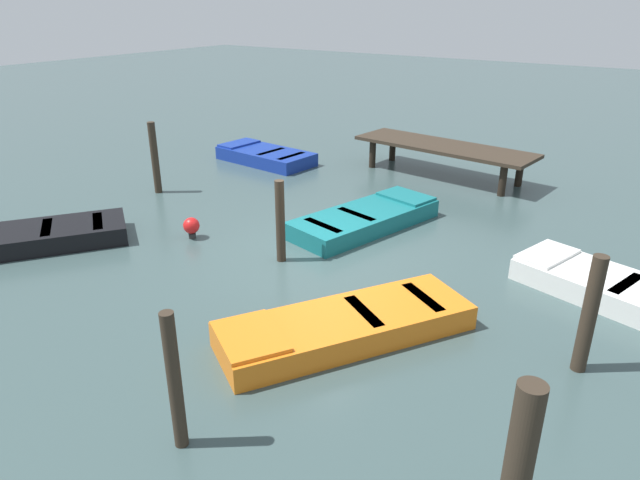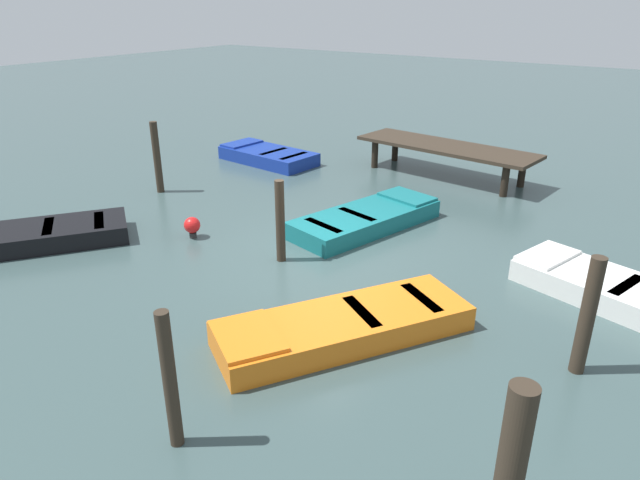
{
  "view_description": "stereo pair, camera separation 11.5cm",
  "coord_description": "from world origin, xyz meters",
  "px_view_note": "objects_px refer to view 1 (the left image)",
  "views": [
    {
      "loc": [
        6.02,
        -8.85,
        4.95
      ],
      "look_at": [
        0.0,
        0.0,
        0.35
      ],
      "focal_mm": 31.96,
      "sensor_mm": 36.0,
      "label": 1
    },
    {
      "loc": [
        6.11,
        -8.78,
        4.95
      ],
      "look_at": [
        0.0,
        0.0,
        0.35
      ],
      "focal_mm": 31.96,
      "sensor_mm": 36.0,
      "label": 2
    }
  ],
  "objects_px": {
    "mooring_piling_far_left": "(175,382)",
    "mooring_piling_near_left": "(589,315)",
    "mooring_piling_near_right": "(280,222)",
    "rowboat_teal": "(366,218)",
    "mooring_piling_mid_right": "(155,158)",
    "rowboat_orange": "(344,326)",
    "dock_segment": "(443,149)",
    "marker_buoy": "(191,226)",
    "rowboat_white": "(609,287)",
    "mooring_piling_mid_left": "(517,474)",
    "rowboat_blue": "(265,156)",
    "rowboat_black": "(32,237)"
  },
  "relations": [
    {
      "from": "mooring_piling_near_right",
      "to": "mooring_piling_mid_left",
      "type": "bearing_deg",
      "value": -34.47
    },
    {
      "from": "rowboat_blue",
      "to": "mooring_piling_mid_left",
      "type": "xyz_separation_m",
      "value": [
        10.83,
        -9.6,
        0.76
      ]
    },
    {
      "from": "mooring_piling_mid_right",
      "to": "mooring_piling_near_left",
      "type": "distance_m",
      "value": 11.44
    },
    {
      "from": "rowboat_black",
      "to": "mooring_piling_near_left",
      "type": "distance_m",
      "value": 10.82
    },
    {
      "from": "mooring_piling_mid_right",
      "to": "mooring_piling_far_left",
      "type": "height_order",
      "value": "mooring_piling_mid_right"
    },
    {
      "from": "rowboat_teal",
      "to": "mooring_piling_far_left",
      "type": "xyz_separation_m",
      "value": [
        1.69,
        -7.3,
        0.69
      ]
    },
    {
      "from": "rowboat_white",
      "to": "rowboat_blue",
      "type": "bearing_deg",
      "value": -2.62
    },
    {
      "from": "rowboat_teal",
      "to": "mooring_piling_near_left",
      "type": "distance_m",
      "value": 6.14
    },
    {
      "from": "dock_segment",
      "to": "mooring_piling_mid_right",
      "type": "height_order",
      "value": "mooring_piling_mid_right"
    },
    {
      "from": "dock_segment",
      "to": "marker_buoy",
      "type": "distance_m",
      "value": 8.02
    },
    {
      "from": "rowboat_blue",
      "to": "mooring_piling_near_left",
      "type": "height_order",
      "value": "mooring_piling_near_left"
    },
    {
      "from": "rowboat_blue",
      "to": "rowboat_white",
      "type": "bearing_deg",
      "value": 166.76
    },
    {
      "from": "rowboat_black",
      "to": "mooring_piling_mid_right",
      "type": "distance_m",
      "value": 4.12
    },
    {
      "from": "mooring_piling_near_left",
      "to": "marker_buoy",
      "type": "bearing_deg",
      "value": 177.89
    },
    {
      "from": "rowboat_orange",
      "to": "mooring_piling_near_left",
      "type": "relative_size",
      "value": 2.3
    },
    {
      "from": "rowboat_black",
      "to": "marker_buoy",
      "type": "bearing_deg",
      "value": 166.69
    },
    {
      "from": "rowboat_teal",
      "to": "marker_buoy",
      "type": "bearing_deg",
      "value": 147.89
    },
    {
      "from": "rowboat_teal",
      "to": "mooring_piling_mid_right",
      "type": "relative_size",
      "value": 2.05
    },
    {
      "from": "dock_segment",
      "to": "mooring_piling_mid_left",
      "type": "height_order",
      "value": "mooring_piling_mid_left"
    },
    {
      "from": "dock_segment",
      "to": "mooring_piling_far_left",
      "type": "xyz_separation_m",
      "value": [
        1.85,
        -12.1,
        0.07
      ]
    },
    {
      "from": "rowboat_blue",
      "to": "mooring_piling_mid_right",
      "type": "bearing_deg",
      "value": 88.62
    },
    {
      "from": "rowboat_teal",
      "to": "mooring_piling_far_left",
      "type": "relative_size",
      "value": 2.17
    },
    {
      "from": "mooring_piling_near_right",
      "to": "rowboat_teal",
      "type": "bearing_deg",
      "value": 79.02
    },
    {
      "from": "mooring_piling_near_right",
      "to": "rowboat_black",
      "type": "bearing_deg",
      "value": -153.26
    },
    {
      "from": "dock_segment",
      "to": "marker_buoy",
      "type": "relative_size",
      "value": 11.39
    },
    {
      "from": "mooring_piling_mid_right",
      "to": "mooring_piling_near_right",
      "type": "bearing_deg",
      "value": -15.99
    },
    {
      "from": "mooring_piling_near_left",
      "to": "mooring_piling_mid_left",
      "type": "height_order",
      "value": "mooring_piling_mid_left"
    },
    {
      "from": "rowboat_blue",
      "to": "mooring_piling_mid_right",
      "type": "relative_size",
      "value": 1.7
    },
    {
      "from": "rowboat_blue",
      "to": "mooring_piling_near_right",
      "type": "height_order",
      "value": "mooring_piling_near_right"
    },
    {
      "from": "mooring_piling_mid_right",
      "to": "rowboat_black",
      "type": "bearing_deg",
      "value": -81.12
    },
    {
      "from": "rowboat_blue",
      "to": "mooring_piling_far_left",
      "type": "xyz_separation_m",
      "value": [
        7.18,
        -10.36,
        0.69
      ]
    },
    {
      "from": "rowboat_teal",
      "to": "mooring_piling_far_left",
      "type": "distance_m",
      "value": 7.53
    },
    {
      "from": "rowboat_blue",
      "to": "mooring_piling_mid_left",
      "type": "distance_m",
      "value": 14.49
    },
    {
      "from": "rowboat_black",
      "to": "rowboat_white",
      "type": "bearing_deg",
      "value": 147.67
    },
    {
      "from": "mooring_piling_mid_left",
      "to": "mooring_piling_near_right",
      "type": "xyz_separation_m",
      "value": [
        -5.83,
        4.0,
        -0.13
      ]
    },
    {
      "from": "rowboat_white",
      "to": "mooring_piling_mid_right",
      "type": "xyz_separation_m",
      "value": [
        -11.22,
        -0.46,
        0.75
      ]
    },
    {
      "from": "dock_segment",
      "to": "mooring_piling_mid_right",
      "type": "xyz_separation_m",
      "value": [
        -5.79,
        -5.78,
        0.13
      ]
    },
    {
      "from": "mooring_piling_far_left",
      "to": "mooring_piling_near_left",
      "type": "relative_size",
      "value": 1.01
    },
    {
      "from": "rowboat_black",
      "to": "mooring_piling_mid_left",
      "type": "distance_m",
      "value": 10.81
    },
    {
      "from": "marker_buoy",
      "to": "mooring_piling_mid_right",
      "type": "bearing_deg",
      "value": 150.51
    },
    {
      "from": "dock_segment",
      "to": "rowboat_white",
      "type": "bearing_deg",
      "value": -38.13
    },
    {
      "from": "rowboat_white",
      "to": "mooring_piling_mid_right",
      "type": "bearing_deg",
      "value": 18.13
    },
    {
      "from": "dock_segment",
      "to": "rowboat_teal",
      "type": "distance_m",
      "value": 4.84
    },
    {
      "from": "rowboat_black",
      "to": "dock_segment",
      "type": "bearing_deg",
      "value": -173.03
    },
    {
      "from": "mooring_piling_far_left",
      "to": "mooring_piling_near_left",
      "type": "height_order",
      "value": "mooring_piling_far_left"
    },
    {
      "from": "rowboat_white",
      "to": "mooring_piling_near_right",
      "type": "distance_m",
      "value": 6.13
    },
    {
      "from": "rowboat_orange",
      "to": "dock_segment",
      "type": "bearing_deg",
      "value": -134.72
    },
    {
      "from": "mooring_piling_far_left",
      "to": "rowboat_blue",
      "type": "bearing_deg",
      "value": 124.73
    },
    {
      "from": "mooring_piling_near_left",
      "to": "mooring_piling_mid_right",
      "type": "bearing_deg",
      "value": 169.6
    },
    {
      "from": "mooring_piling_far_left",
      "to": "mooring_piling_near_left",
      "type": "bearing_deg",
      "value": 49.78
    }
  ]
}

